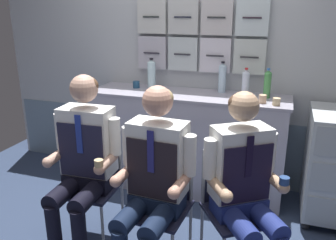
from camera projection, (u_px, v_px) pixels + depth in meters
name	position (u px, v px, depth m)	size (l,w,h in m)	color
galley_bulkhead	(187.00, 79.00, 3.58)	(4.20, 0.14, 2.15)	#B0B5BB
galley_counter	(187.00, 142.00, 3.48)	(1.89, 0.53, 0.99)	#ABA8B9
service_trolley	(331.00, 163.00, 2.98)	(0.40, 0.65, 0.95)	black
folding_chair_left	(95.00, 173.00, 2.72)	(0.42, 0.42, 0.87)	#A8AAAF
crew_member_left	(83.00, 157.00, 2.52)	(0.52, 0.65, 1.33)	black
folding_chair_center	(163.00, 192.00, 2.44)	(0.42, 0.42, 0.87)	#A8AAAF
crew_member_center	(153.00, 177.00, 2.24)	(0.51, 0.64, 1.32)	black
folding_chair_right	(232.00, 196.00, 2.39)	(0.56, 0.56, 0.87)	#A8AAAF
crew_member_right	(245.00, 184.00, 2.19)	(0.62, 0.68, 1.29)	black
water_bottle_clear	(152.00, 74.00, 3.48)	(0.08, 0.08, 0.31)	silver
water_bottle_short	(246.00, 83.00, 3.20)	(0.07, 0.07, 0.26)	silver
sparkling_bottle_green	(222.00, 78.00, 3.33)	(0.07, 0.07, 0.30)	silver
water_bottle_tall	(267.00, 84.00, 3.14)	(0.06, 0.06, 0.27)	#4C9D50
paper_cup_blue	(276.00, 101.00, 2.92)	(0.06, 0.06, 0.06)	tan
coffee_cup_spare	(263.00, 99.00, 2.99)	(0.07, 0.07, 0.07)	tan
espresso_cup_small	(136.00, 84.00, 3.55)	(0.07, 0.07, 0.07)	navy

